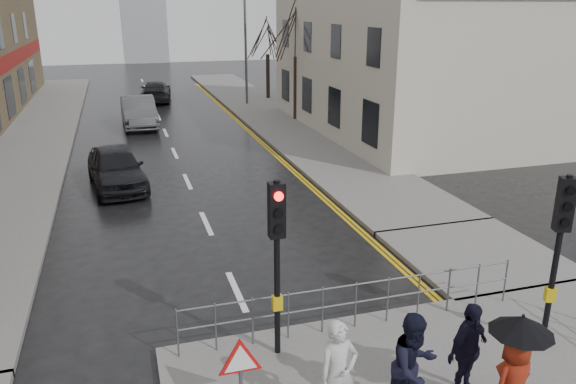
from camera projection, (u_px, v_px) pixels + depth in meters
ground at (270, 366)px, 10.40m from camera, size 120.00×120.00×0.00m
left_pavement at (36, 131)px, 29.45m from camera, size 4.00×44.00×0.14m
right_pavement at (266, 112)px, 34.86m from camera, size 4.00×40.00×0.14m
pavement_bridge_right at (477, 254)px, 14.89m from camera, size 4.00×4.20×0.14m
building_right_cream at (404, 38)px, 28.54m from camera, size 9.00×16.40×10.10m
traffic_signal_near_left at (277, 239)px, 9.85m from camera, size 0.28×0.27×3.40m
traffic_signal_near_right at (561, 232)px, 10.14m from camera, size 0.34×0.33×3.40m
guard_railing_front at (356, 295)px, 11.21m from camera, size 7.14×0.04×1.00m
warning_sign at (240, 364)px, 8.75m from camera, size 0.80×0.07×1.35m
street_lamp at (243, 32)px, 35.93m from camera, size 1.83×0.25×8.00m
tree_near at (296, 29)px, 30.81m from camera, size 2.40×2.40×6.58m
tree_far at (267, 35)px, 38.44m from camera, size 2.40×2.40×5.64m
pedestrian_a at (338, 373)px, 8.59m from camera, size 0.67×0.47×1.74m
pedestrian_b at (414, 368)px, 8.64m from camera, size 1.04×0.91×1.83m
pedestrian_with_umbrella at (516, 365)px, 8.43m from camera, size 0.96×0.96×1.91m
pedestrian_d at (468, 350)px, 9.18m from camera, size 1.08×0.76×1.70m
car_parked at (116, 168)px, 20.35m from camera, size 2.32×4.66×1.53m
car_mid at (139, 112)px, 30.71m from camera, size 1.87×4.99×1.63m
car_far at (156, 92)px, 38.70m from camera, size 2.49×5.01×1.40m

